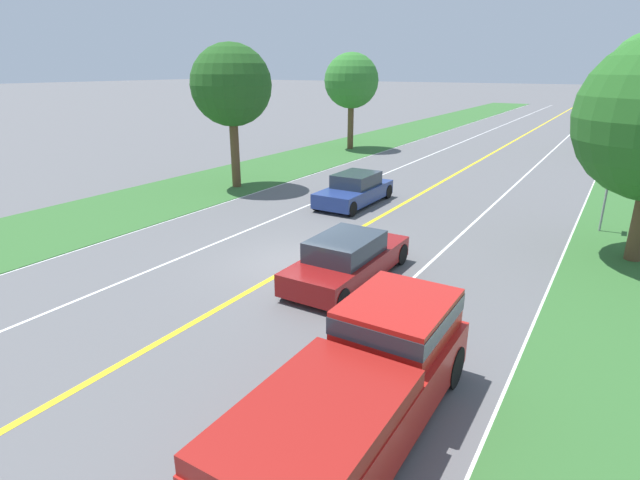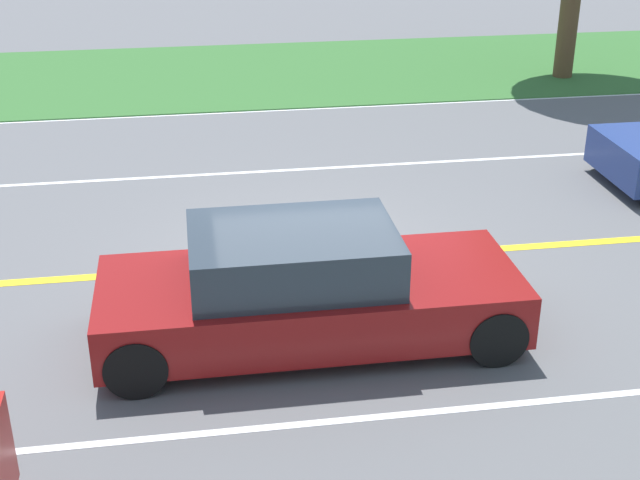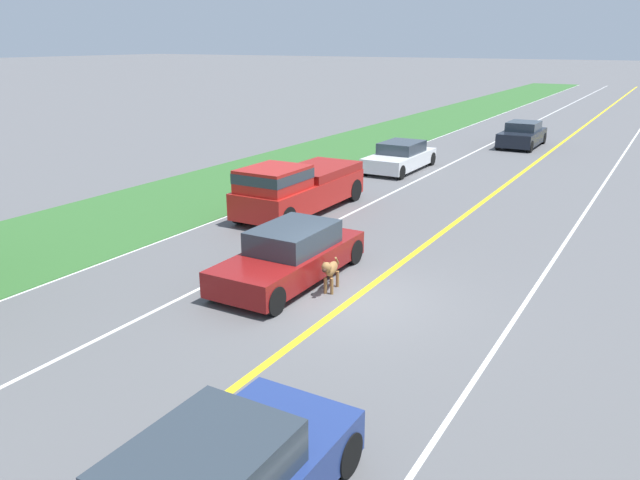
% 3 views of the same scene
% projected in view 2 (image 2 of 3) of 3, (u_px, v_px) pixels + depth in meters
% --- Properties ---
extents(ground_plane, '(400.00, 400.00, 0.00)m').
position_uv_depth(ground_plane, '(311.00, 262.00, 11.88)').
color(ground_plane, '#5B5B5E').
extents(centre_divider_line, '(0.18, 160.00, 0.01)m').
position_uv_depth(centre_divider_line, '(311.00, 262.00, 11.88)').
color(centre_divider_line, yellow).
rests_on(centre_divider_line, ground).
extents(lane_edge_line_left, '(0.14, 160.00, 0.01)m').
position_uv_depth(lane_edge_line_left, '(261.00, 111.00, 18.14)').
color(lane_edge_line_left, white).
rests_on(lane_edge_line_left, ground).
extents(lane_dash_same_dir, '(0.10, 160.00, 0.01)m').
position_uv_depth(lane_dash_same_dir, '(363.00, 418.00, 8.74)').
color(lane_dash_same_dir, white).
rests_on(lane_dash_same_dir, ground).
extents(lane_dash_oncoming, '(0.10, 160.00, 0.01)m').
position_uv_depth(lane_dash_oncoming, '(281.00, 170.00, 15.01)').
color(lane_dash_oncoming, white).
rests_on(lane_dash_oncoming, ground).
extents(grass_verge_left, '(6.00, 160.00, 0.03)m').
position_uv_depth(grass_verge_left, '(249.00, 73.00, 20.82)').
color(grass_verge_left, '#33662D').
rests_on(grass_verge_left, ground).
extents(ego_car, '(1.84, 4.65, 1.36)m').
position_uv_depth(ego_car, '(306.00, 289.00, 9.84)').
color(ego_car, maroon).
rests_on(ego_car, ground).
extents(dog, '(0.42, 1.22, 0.87)m').
position_uv_depth(dog, '(307.00, 248.00, 11.01)').
color(dog, olive).
rests_on(dog, ground).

